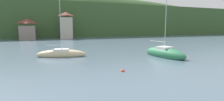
% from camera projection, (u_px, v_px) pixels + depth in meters
% --- Properties ---
extents(wooded_hillside, '(352.00, 50.30, 37.45)m').
position_uv_depth(wooded_hillside, '(74.00, 24.00, 104.57)').
color(wooded_hillside, '#38562D').
rests_on(wooded_hillside, ground_plane).
extents(shore_building_west, '(5.67, 5.61, 7.81)m').
position_uv_depth(shore_building_west, '(27.00, 29.00, 65.09)').
color(shore_building_west, gray).
rests_on(shore_building_west, ground_plane).
extents(shore_building_westcentral, '(4.65, 4.83, 10.60)m').
position_uv_depth(shore_building_westcentral, '(66.00, 26.00, 69.64)').
color(shore_building_westcentral, '#BCB29E').
rests_on(shore_building_westcentral, ground_plane).
extents(sailboat_mid_1, '(3.57, 8.41, 12.39)m').
position_uv_depth(sailboat_mid_1, '(164.00, 53.00, 28.09)').
color(sailboat_mid_1, '#2D754C').
rests_on(sailboat_mid_1, ground_plane).
extents(sailboat_far_3, '(8.06, 4.05, 9.88)m').
position_uv_depth(sailboat_far_3, '(62.00, 54.00, 28.13)').
color(sailboat_far_3, '#CCBC8E').
rests_on(sailboat_far_3, ground_plane).
extents(mooring_buoy_near, '(0.45, 0.45, 0.45)m').
position_uv_depth(mooring_buoy_near, '(123.00, 71.00, 18.84)').
color(mooring_buoy_near, red).
rests_on(mooring_buoy_near, ground_plane).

